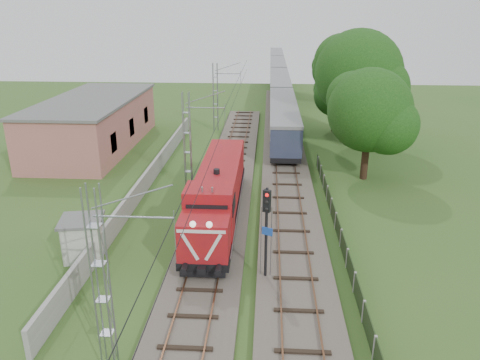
# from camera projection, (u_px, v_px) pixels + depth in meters

# --- Properties ---
(ground) EXTENTS (140.00, 140.00, 0.00)m
(ground) POSITION_uv_depth(u_px,v_px,m) (207.00, 267.00, 26.80)
(ground) COLOR #325B22
(ground) RESTS_ON ground
(track_main) EXTENTS (4.20, 70.00, 0.45)m
(track_main) POSITION_uv_depth(u_px,v_px,m) (219.00, 214.00, 33.30)
(track_main) COLOR #6B6054
(track_main) RESTS_ON ground
(track_side) EXTENTS (4.20, 80.00, 0.45)m
(track_side) POSITION_uv_depth(u_px,v_px,m) (285.00, 160.00, 45.18)
(track_side) COLOR #6B6054
(track_side) RESTS_ON ground
(catenary) EXTENTS (3.31, 70.00, 8.00)m
(catenary) POSITION_uv_depth(u_px,v_px,m) (188.00, 142.00, 36.82)
(catenary) COLOR gray
(catenary) RESTS_ON ground
(boundary_wall) EXTENTS (0.25, 40.00, 1.50)m
(boundary_wall) POSITION_uv_depth(u_px,v_px,m) (146.00, 180.00, 38.16)
(boundary_wall) COLOR #9E9E99
(boundary_wall) RESTS_ON ground
(station_building) EXTENTS (8.40, 20.40, 5.22)m
(station_building) POSITION_uv_depth(u_px,v_px,m) (94.00, 123.00, 49.25)
(station_building) COLOR #B76862
(station_building) RESTS_ON ground
(fence) EXTENTS (0.12, 32.00, 1.20)m
(fence) POSITION_uv_depth(u_px,v_px,m) (341.00, 238.00, 28.94)
(fence) COLOR black
(fence) RESTS_ON ground
(locomotive) EXTENTS (2.84, 16.22, 4.12)m
(locomotive) POSITION_uv_depth(u_px,v_px,m) (218.00, 193.00, 31.86)
(locomotive) COLOR black
(locomotive) RESTS_ON ground
(coach_rake) EXTENTS (2.98, 88.92, 3.44)m
(coach_rake) POSITION_uv_depth(u_px,v_px,m) (279.00, 77.00, 83.64)
(coach_rake) COLOR black
(coach_rake) RESTS_ON ground
(signal_post) EXTENTS (0.56, 0.46, 5.40)m
(signal_post) POSITION_uv_depth(u_px,v_px,m) (267.00, 219.00, 24.17)
(signal_post) COLOR black
(signal_post) RESTS_ON ground
(relay_hut) EXTENTS (2.83, 2.83, 2.48)m
(relay_hut) POSITION_uv_depth(u_px,v_px,m) (83.00, 238.00, 27.51)
(relay_hut) COLOR beige
(relay_hut) RESTS_ON ground
(tree_a) EXTENTS (7.35, 7.00, 9.53)m
(tree_a) POSITION_uv_depth(u_px,v_px,m) (371.00, 111.00, 38.70)
(tree_a) COLOR #392117
(tree_a) RESTS_ON ground
(tree_b) EXTENTS (9.39, 8.95, 12.18)m
(tree_b) POSITION_uv_depth(u_px,v_px,m) (359.00, 75.00, 47.69)
(tree_b) COLOR #392117
(tree_b) RESTS_ON ground
(tree_c) EXTENTS (5.36, 5.10, 6.94)m
(tree_c) POSITION_uv_depth(u_px,v_px,m) (336.00, 95.00, 54.96)
(tree_c) COLOR #392117
(tree_c) RESTS_ON ground
(tree_d) EXTENTS (6.19, 5.90, 8.03)m
(tree_d) POSITION_uv_depth(u_px,v_px,m) (332.00, 71.00, 71.01)
(tree_d) COLOR #392117
(tree_d) RESTS_ON ground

